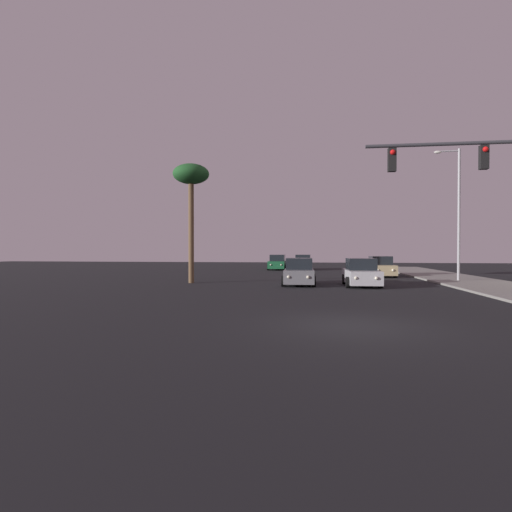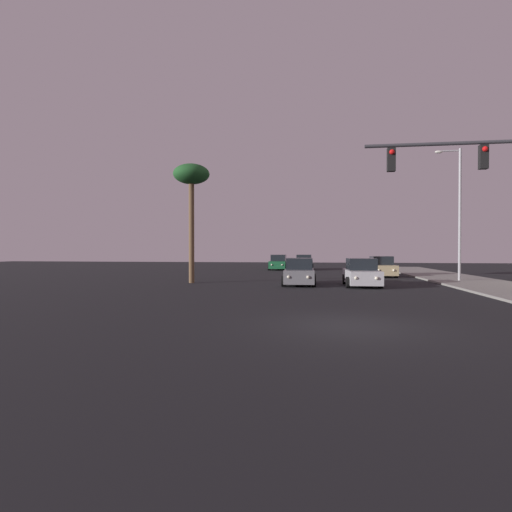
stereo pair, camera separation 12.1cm
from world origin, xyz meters
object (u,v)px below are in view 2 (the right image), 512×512
Objects in this scene: car_tan at (381,267)px; palm_tree_near at (191,180)px; car_silver at (361,274)px; car_green at (279,263)px; car_grey at (299,273)px; traffic_light_mast at (496,183)px; street_lamp at (458,207)px; car_black at (304,263)px.

palm_tree_near is at bearing 30.14° from car_tan.
car_silver and car_green have the same top height.
car_grey is at bearing -7.63° from car_silver.
palm_tree_near is (-7.16, 0.46, 6.08)m from car_grey.
traffic_light_mast is at bearing 111.41° from car_silver.
car_tan is at bearing 93.41° from traffic_light_mast.
street_lamp is at bearing -161.87° from car_grey.
car_black is 1.00× the size of car_grey.
car_black is 2.89m from car_green.
car_tan is 0.48× the size of street_lamp.
car_silver is at bearing 113.37° from traffic_light_mast.
street_lamp is 1.14× the size of palm_tree_near.
car_black is at bearing 123.57° from street_lamp.
car_green is 0.48× the size of street_lamp.
car_grey is (0.07, -19.81, 0.00)m from car_black.
car_green is at bearing -49.29° from car_tan.
car_black is 1.00× the size of car_green.
car_silver is 9.65m from car_tan.
street_lamp is (4.15, -5.22, 4.36)m from car_tan.
traffic_light_mast is (10.47, -28.42, 3.94)m from car_green.
street_lamp reaches higher than car_silver.
car_black and car_grey have the same top height.
car_tan is at bearing 31.68° from palm_tree_near.
palm_tree_near is at bearing -6.32° from car_silver.
traffic_light_mast is 0.75× the size of street_lamp.
traffic_light_mast is (7.57, -9.20, 3.94)m from car_grey.
car_green is at bearing 110.22° from traffic_light_mast.
car_silver is 20.70m from car_green.
car_silver is at bearing 72.00° from car_tan.
car_grey is (-6.50, -8.88, 0.00)m from car_tan.
palm_tree_near reaches higher than car_silver.
street_lamp is at bearing -151.55° from car_silver.
car_tan and car_grey have the same top height.
palm_tree_near reaches higher than car_grey.
car_silver is 1.00× the size of car_black.
car_tan is at bearing -108.43° from car_silver.
car_black and car_tan have the same top height.
car_black is at bearing -167.76° from car_green.
street_lamp reaches higher than car_black.
car_grey is at bearing 52.29° from car_tan.
car_silver and car_grey have the same top height.
car_green is at bearing 77.21° from palm_tree_near.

